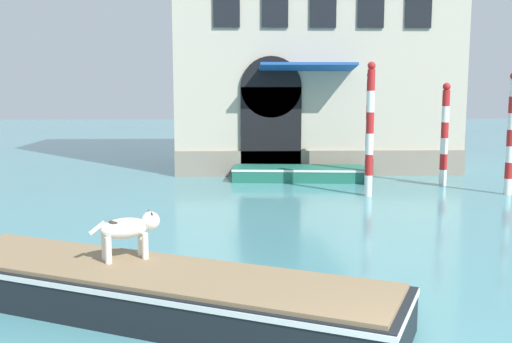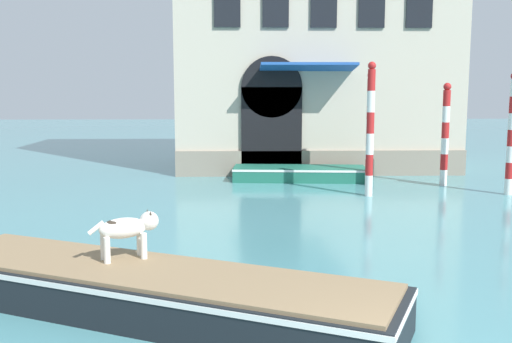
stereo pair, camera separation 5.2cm
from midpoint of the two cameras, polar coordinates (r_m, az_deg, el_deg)
The scene contains 7 objects.
boat_foreground at distance 9.57m, azimuth -9.90°, elevation -11.04°, with size 7.88×4.95×0.71m.
dog_on_deck at distance 9.96m, azimuth -11.91°, elevation -5.32°, with size 1.08×0.66×0.77m.
boat_moored_near_palazzo at distance 22.53m, azimuth 4.22°, elevation -0.16°, with size 5.06×1.96×0.52m.
mooring_pole_0 at distance 21.56m, azimuth 10.88°, elevation 4.06°, with size 0.28×0.28×4.03m.
mooring_pole_1 at distance 20.97m, azimuth 23.23°, elevation 3.34°, with size 0.26×0.26×3.96m.
mooring_pole_2 at distance 19.38m, azimuth 10.91°, elevation 3.98°, with size 0.25×0.25×4.27m.
mooring_pole_3 at distance 22.20m, azimuth 17.64°, elevation 3.42°, with size 0.27×0.27×3.63m.
Camera 2 is at (-2.11, -5.10, 3.49)m, focal length 42.00 mm.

